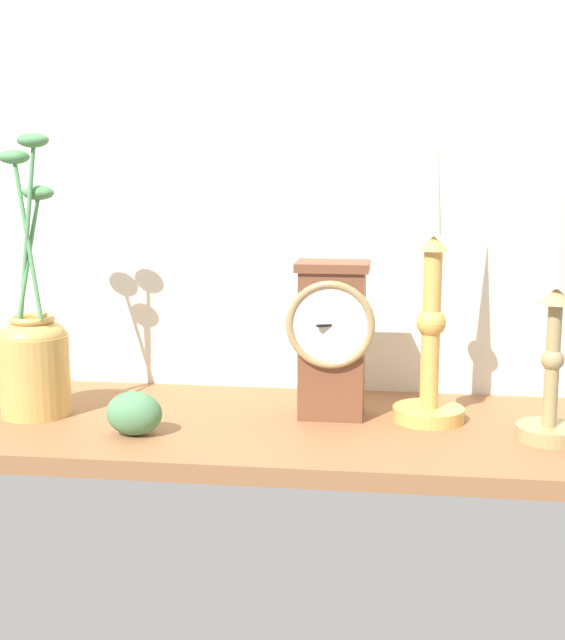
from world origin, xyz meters
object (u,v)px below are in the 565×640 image
object	(u,v)px
mantel_clock	(332,337)
brass_vase_jar	(34,352)
candlestick_tall_left	(554,337)
candlestick_tall_center	(431,335)

from	to	relation	value
mantel_clock	brass_vase_jar	distance (cm)	41.05
candlestick_tall_left	mantel_clock	bearing A→B (deg)	167.32
mantel_clock	candlestick_tall_center	size ratio (longest dim) A/B	0.53
candlestick_tall_center	brass_vase_jar	size ratio (longest dim) A/B	1.06
mantel_clock	brass_vase_jar	xyz separation A→B (cm)	(-40.77, -4.13, -2.40)
candlestick_tall_center	brass_vase_jar	distance (cm)	54.26
candlestick_tall_left	brass_vase_jar	world-z (taller)	brass_vase_jar
mantel_clock	candlestick_tall_left	xyz separation A→B (cm)	(28.08, -6.32, 2.00)
candlestick_tall_center	brass_vase_jar	xyz separation A→B (cm)	(-54.02, -4.16, -3.08)
mantel_clock	candlestick_tall_left	world-z (taller)	candlestick_tall_left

